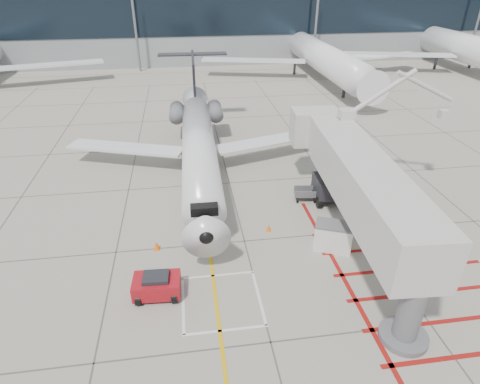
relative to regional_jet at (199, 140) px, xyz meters
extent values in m
plane|color=#9D9687|center=(2.29, -12.00, -3.85)|extent=(260.00, 260.00, 0.00)
cone|color=#F6600C|center=(-3.23, -8.03, -3.57)|extent=(0.40, 0.40, 0.56)
cone|color=orange|center=(4.06, -7.06, -3.62)|extent=(0.34, 0.34, 0.47)
cube|color=gray|center=(12.29, 58.00, 3.15)|extent=(180.00, 28.00, 14.00)
cube|color=black|center=(12.29, 43.95, 4.15)|extent=(180.00, 0.10, 6.00)
camera|label=1|loc=(-0.98, -28.53, 11.46)|focal=30.00mm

